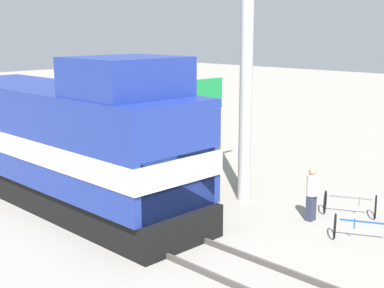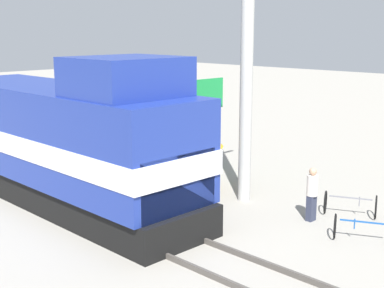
{
  "view_description": "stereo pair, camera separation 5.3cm",
  "coord_description": "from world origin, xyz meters",
  "px_view_note": "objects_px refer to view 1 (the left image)",
  "views": [
    {
      "loc": [
        -9.42,
        -11.78,
        5.81
      ],
      "look_at": [
        1.2,
        -1.23,
        2.6
      ],
      "focal_mm": 50.0,
      "sensor_mm": 36.0,
      "label": 1
    },
    {
      "loc": [
        -9.38,
        -11.82,
        5.81
      ],
      "look_at": [
        1.2,
        -1.23,
        2.6
      ],
      "focal_mm": 50.0,
      "sensor_mm": 36.0,
      "label": 2
    }
  ],
  "objects_px": {
    "locomotive": "(67,142)",
    "billboard_sign": "(202,99)",
    "bicycle_spare": "(365,229)",
    "person_bystander": "(312,192)",
    "vendor_umbrella": "(188,138)",
    "bicycle": "(350,204)",
    "utility_pole": "(246,61)"
  },
  "relations": [
    {
      "from": "locomotive",
      "to": "billboard_sign",
      "type": "distance_m",
      "value": 7.35
    },
    {
      "from": "bicycle_spare",
      "to": "locomotive",
      "type": "bearing_deg",
      "value": -92.72
    },
    {
      "from": "locomotive",
      "to": "person_bystander",
      "type": "distance_m",
      "value": 8.15
    },
    {
      "from": "vendor_umbrella",
      "to": "bicycle",
      "type": "bearing_deg",
      "value": -73.91
    },
    {
      "from": "utility_pole",
      "to": "vendor_umbrella",
      "type": "relative_size",
      "value": 3.68
    },
    {
      "from": "utility_pole",
      "to": "locomotive",
      "type": "bearing_deg",
      "value": 138.55
    },
    {
      "from": "locomotive",
      "to": "utility_pole",
      "type": "xyz_separation_m",
      "value": [
        4.5,
        -3.98,
        2.66
      ]
    },
    {
      "from": "bicycle",
      "to": "locomotive",
      "type": "bearing_deg",
      "value": 101.19
    },
    {
      "from": "bicycle_spare",
      "to": "billboard_sign",
      "type": "bearing_deg",
      "value": -136.28
    },
    {
      "from": "utility_pole",
      "to": "bicycle_spare",
      "type": "bearing_deg",
      "value": -96.27
    },
    {
      "from": "billboard_sign",
      "to": "bicycle",
      "type": "bearing_deg",
      "value": -101.47
    },
    {
      "from": "locomotive",
      "to": "billboard_sign",
      "type": "xyz_separation_m",
      "value": [
        7.27,
        0.73,
        0.72
      ]
    },
    {
      "from": "vendor_umbrella",
      "to": "person_bystander",
      "type": "distance_m",
      "value": 5.16
    },
    {
      "from": "utility_pole",
      "to": "bicycle",
      "type": "xyz_separation_m",
      "value": [
        1.12,
        -3.44,
        -4.4
      ]
    },
    {
      "from": "vendor_umbrella",
      "to": "bicycle_spare",
      "type": "distance_m",
      "value": 7.2
    },
    {
      "from": "utility_pole",
      "to": "bicycle",
      "type": "distance_m",
      "value": 5.7
    },
    {
      "from": "utility_pole",
      "to": "bicycle_spare",
      "type": "height_order",
      "value": "utility_pole"
    },
    {
      "from": "locomotive",
      "to": "vendor_umbrella",
      "type": "relative_size",
      "value": 4.75
    },
    {
      "from": "utility_pole",
      "to": "billboard_sign",
      "type": "relative_size",
      "value": 2.55
    },
    {
      "from": "vendor_umbrella",
      "to": "person_bystander",
      "type": "bearing_deg",
      "value": -85.75
    },
    {
      "from": "bicycle",
      "to": "billboard_sign",
      "type": "bearing_deg",
      "value": 52.56
    },
    {
      "from": "locomotive",
      "to": "bicycle",
      "type": "bearing_deg",
      "value": -52.84
    },
    {
      "from": "person_bystander",
      "to": "bicycle_spare",
      "type": "height_order",
      "value": "person_bystander"
    },
    {
      "from": "billboard_sign",
      "to": "person_bystander",
      "type": "distance_m",
      "value": 8.28
    },
    {
      "from": "bicycle_spare",
      "to": "vendor_umbrella",
      "type": "bearing_deg",
      "value": -117.18
    },
    {
      "from": "vendor_umbrella",
      "to": "bicycle",
      "type": "relative_size",
      "value": 1.46
    },
    {
      "from": "billboard_sign",
      "to": "locomotive",
      "type": "bearing_deg",
      "value": -174.26
    },
    {
      "from": "bicycle",
      "to": "vendor_umbrella",
      "type": "bearing_deg",
      "value": 80.12
    },
    {
      "from": "billboard_sign",
      "to": "bicycle",
      "type": "relative_size",
      "value": 2.11
    },
    {
      "from": "locomotive",
      "to": "vendor_umbrella",
      "type": "height_order",
      "value": "locomotive"
    },
    {
      "from": "utility_pole",
      "to": "person_bystander",
      "type": "relative_size",
      "value": 5.58
    },
    {
      "from": "person_bystander",
      "to": "utility_pole",
      "type": "bearing_deg",
      "value": 87.06
    }
  ]
}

